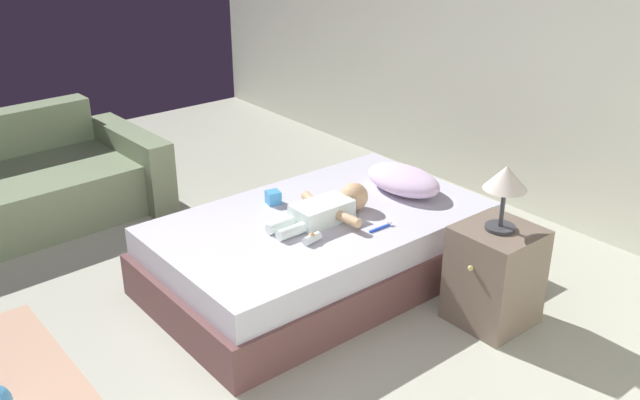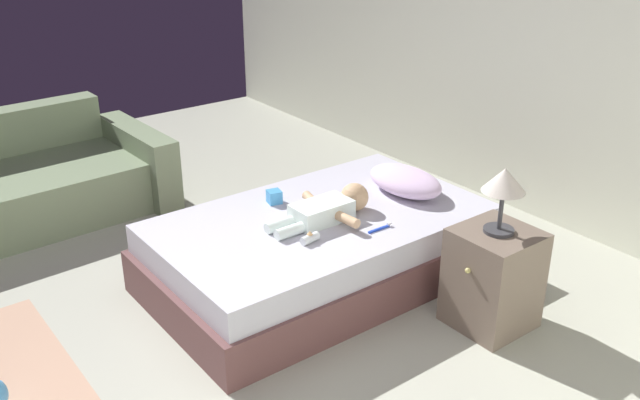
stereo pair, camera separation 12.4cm
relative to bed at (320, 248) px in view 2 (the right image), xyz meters
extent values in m
plane|color=#A8AA99|center=(0.27, -1.15, -0.21)|extent=(8.00, 8.00, 0.00)
cube|color=silver|center=(0.27, 1.85, 1.19)|extent=(8.00, 0.12, 2.79)
cube|color=brown|center=(0.00, 0.00, -0.08)|extent=(1.20, 2.02, 0.26)
cube|color=silver|center=(0.00, 0.00, 0.13)|extent=(1.15, 1.94, 0.17)
ellipsoid|color=silver|center=(0.05, 0.64, 0.30)|extent=(0.55, 0.33, 0.16)
cube|color=white|center=(0.06, -0.04, 0.28)|extent=(0.20, 0.35, 0.12)
sphere|color=tan|center=(0.06, 0.21, 0.30)|extent=(0.17, 0.17, 0.17)
cylinder|color=tan|center=(-0.11, 0.02, 0.28)|extent=(0.17, 0.09, 0.06)
cylinder|color=tan|center=(0.23, 0.02, 0.28)|extent=(0.16, 0.07, 0.06)
cylinder|color=white|center=(0.01, -0.29, 0.25)|extent=(0.06, 0.18, 0.06)
cylinder|color=white|center=(0.11, -0.29, 0.25)|extent=(0.06, 0.18, 0.06)
cube|color=blue|center=(0.36, 0.15, 0.22)|extent=(0.01, 0.15, 0.01)
cube|color=white|center=(0.36, 0.23, 0.24)|extent=(0.01, 0.02, 0.01)
cube|color=gray|center=(-1.85, -1.15, -0.02)|extent=(0.85, 1.49, 0.38)
cube|color=gray|center=(-2.35, -1.17, 0.15)|extent=(0.25, 1.47, 0.71)
cube|color=gray|center=(-1.88, -0.32, 0.06)|extent=(1.00, 0.24, 0.54)
cube|color=#6C5C4F|center=(0.94, 0.45, 0.07)|extent=(0.40, 0.40, 0.56)
sphere|color=tan|center=(0.94, 0.24, 0.19)|extent=(0.03, 0.03, 0.03)
cylinder|color=#333338|center=(0.94, 0.45, 0.36)|extent=(0.16, 0.16, 0.02)
cylinder|color=#333338|center=(0.94, 0.45, 0.48)|extent=(0.02, 0.02, 0.21)
cone|color=beige|center=(0.94, 0.45, 0.65)|extent=(0.23, 0.23, 0.13)
cube|color=#4399DA|center=(-0.31, -0.11, 0.26)|extent=(0.10, 0.10, 0.08)
cylinder|color=white|center=(0.24, -0.25, 0.24)|extent=(0.06, 0.12, 0.05)
cone|color=#E8B26F|center=(0.24, -0.25, 0.28)|extent=(0.03, 0.03, 0.02)
camera|label=1|loc=(2.91, -2.37, 2.01)|focal=39.50mm
camera|label=2|loc=(2.98, -2.28, 2.01)|focal=39.50mm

